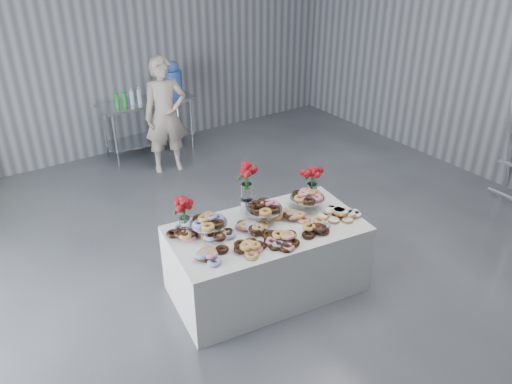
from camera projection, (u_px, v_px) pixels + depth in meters
ground at (290, 290)px, 5.21m from camera, size 9.00×9.00×0.00m
room_walls at (268, 31)px, 3.87m from camera, size 8.04×9.04×4.02m
display_table at (266, 259)px, 5.06m from camera, size 2.02×1.25×0.75m
prep_table at (148, 117)px, 8.02m from camera, size 1.50×0.60×0.90m
donut_mounds at (270, 226)px, 4.83m from camera, size 1.90×1.04×0.09m
cake_stand_left at (208, 221)px, 4.72m from camera, size 0.36×0.36×0.17m
cake_stand_mid at (265, 207)px, 4.95m from camera, size 0.36×0.36×0.17m
cake_stand_right at (307, 196)px, 5.15m from camera, size 0.36×0.36×0.17m
danish_pile at (340, 212)px, 5.03m from camera, size 0.48×0.48×0.11m
bouquet_left at (184, 207)px, 4.64m from camera, size 0.26×0.26×0.42m
bouquet_right at (313, 174)px, 5.25m from camera, size 0.26×0.26×0.42m
bouquet_center at (247, 180)px, 4.96m from camera, size 0.26×0.26×0.57m
water_jug at (173, 80)px, 8.01m from camera, size 0.28×0.28×0.55m
drink_bottles at (128, 97)px, 7.59m from camera, size 0.54×0.08×0.27m
person at (165, 116)px, 7.35m from camera, size 0.71×0.55×1.74m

